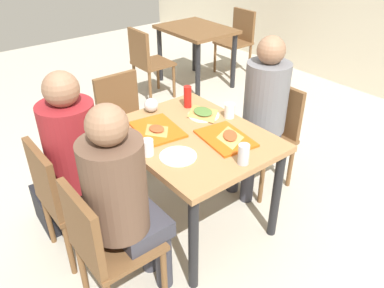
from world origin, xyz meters
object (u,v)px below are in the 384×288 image
(chair_near_right, at_px, (103,242))
(background_table, at_px, (196,38))
(main_table, at_px, (192,148))
(paper_plate_near_edge, at_px, (178,156))
(tray_red_near, at_px, (157,129))
(background_chair_far, at_px, (238,37))
(tray_red_far, at_px, (225,138))
(condiment_bottle, at_px, (188,97))
(chair_left_end, at_px, (125,118))
(person_in_red, at_px, (79,152))
(person_in_brown_jacket, at_px, (122,194))
(handbag, at_px, (50,208))
(chair_far_side, at_px, (271,130))
(pizza_slice_a, at_px, (157,129))
(plastic_cup_a, at_px, (229,111))
(person_far_side, at_px, (262,106))
(background_chair_near, at_px, (147,59))
(foil_bundle, at_px, (151,105))
(soda_can, at_px, (244,154))
(chair_near_left, at_px, (64,193))
(pizza_slice_b, at_px, (230,136))
(plastic_cup_b, at_px, (148,147))
(paper_plate_center, at_px, (204,115))
(pizza_slice_c, at_px, (203,112))

(chair_near_right, relative_size, background_table, 0.93)
(main_table, relative_size, paper_plate_near_edge, 4.70)
(tray_red_near, xyz_separation_m, background_chair_far, (-1.83, 2.56, -0.25))
(tray_red_far, xyz_separation_m, condiment_bottle, (-0.52, 0.10, 0.07))
(chair_left_end, xyz_separation_m, person_in_red, (0.64, -0.66, 0.25))
(main_table, distance_m, person_in_brown_jacket, 0.72)
(person_in_red, bearing_deg, background_table, 126.95)
(handbag, bearing_deg, main_table, 53.25)
(chair_far_side, bearing_deg, pizza_slice_a, -99.30)
(paper_plate_near_edge, distance_m, plastic_cup_a, 0.61)
(chair_near_right, bearing_deg, paper_plate_near_edge, 100.26)
(chair_left_end, relative_size, handbag, 2.61)
(person_far_side, height_order, background_chair_near, person_far_side)
(chair_far_side, distance_m, background_table, 2.20)
(tray_red_far, distance_m, foil_bundle, 0.64)
(main_table, bearing_deg, soda_can, 2.70)
(pizza_slice_a, bearing_deg, person_in_red, -101.50)
(condiment_bottle, bearing_deg, main_table, -34.18)
(chair_near_left, bearing_deg, tray_red_near, 83.24)
(chair_far_side, relative_size, chair_left_end, 1.00)
(chair_far_side, distance_m, pizza_slice_b, 0.73)
(foil_bundle, relative_size, background_chair_near, 0.12)
(chair_left_end, height_order, condiment_bottle, condiment_bottle)
(chair_left_end, height_order, plastic_cup_a, chair_left_end)
(chair_near_left, bearing_deg, plastic_cup_b, 57.53)
(background_chair_near, bearing_deg, pizza_slice_b, -19.76)
(plastic_cup_b, height_order, background_table, plastic_cup_b)
(person_in_brown_jacket, relative_size, handbag, 3.89)
(main_table, bearing_deg, plastic_cup_b, -85.81)
(plastic_cup_b, bearing_deg, person_far_side, 91.46)
(chair_near_left, height_order, foil_bundle, chair_near_left)
(paper_plate_center, xyz_separation_m, plastic_cup_a, (0.13, 0.12, 0.05))
(pizza_slice_a, bearing_deg, paper_plate_center, 89.57)
(paper_plate_near_edge, height_order, background_chair_far, background_chair_far)
(pizza_slice_b, distance_m, pizza_slice_c, 0.38)
(person_in_brown_jacket, relative_size, foil_bundle, 12.46)
(main_table, relative_size, plastic_cup_b, 10.33)
(person_in_brown_jacket, xyz_separation_m, pizza_slice_c, (-0.43, 0.90, 0.02))
(chair_near_right, bearing_deg, chair_left_end, 145.43)
(plastic_cup_a, distance_m, soda_can, 0.57)
(main_table, relative_size, pizza_slice_c, 3.89)
(pizza_slice_a, bearing_deg, chair_near_left, -99.00)
(chair_far_side, xyz_separation_m, background_chair_far, (-2.01, 1.61, 0.00))
(main_table, relative_size, person_in_red, 0.83)
(background_chair_near, bearing_deg, tray_red_far, -20.42)
(chair_near_left, distance_m, person_in_brown_jacket, 0.59)
(person_far_side, bearing_deg, chair_near_right, -79.95)
(paper_plate_near_edge, bearing_deg, background_chair_near, 151.67)
(condiment_bottle, relative_size, background_chair_far, 0.19)
(main_table, xyz_separation_m, plastic_cup_b, (0.03, -0.35, 0.15))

